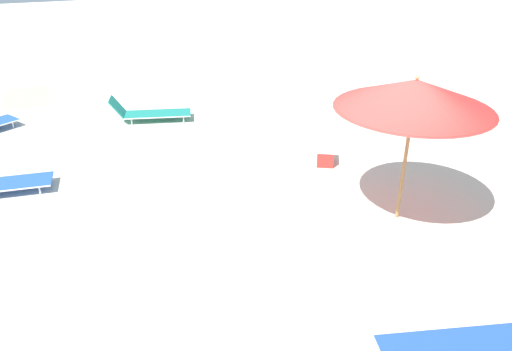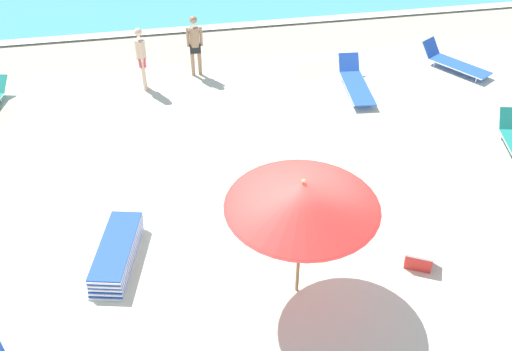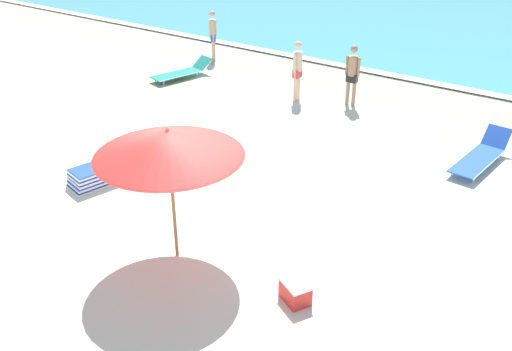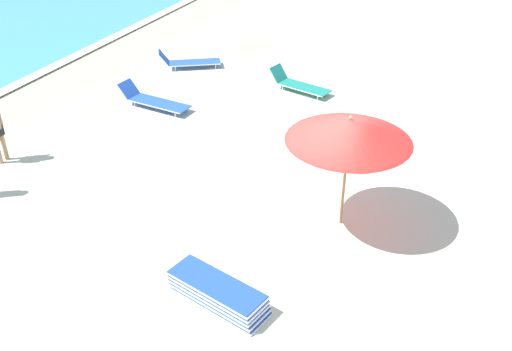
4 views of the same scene
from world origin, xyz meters
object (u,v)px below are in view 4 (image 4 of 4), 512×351
Objects in this scene: beach_umbrella at (349,130)px; sun_lounger_under_umbrella at (153,100)px; lounger_stack at (218,293)px; sun_lounger_mid_beach_solo at (188,61)px; cooler_box at (362,162)px; sun_lounger_near_water_left at (299,84)px.

sun_lounger_under_umbrella is at bearing 63.58° from beach_umbrella.
beach_umbrella reaches higher than lounger_stack.
sun_lounger_mid_beach_solo reaches higher than cooler_box.
sun_lounger_under_umbrella reaches higher than lounger_stack.
lounger_stack is 5.56m from cooler_box.
beach_umbrella is 7.73m from sun_lounger_under_umbrella.
cooler_box is (-4.20, -7.17, -0.03)m from sun_lounger_mid_beach_solo.
cooler_box is at bearing -93.04° from sun_lounger_under_umbrella.
lounger_stack is 8.39m from sun_lounger_under_umbrella.
sun_lounger_under_umbrella reaches higher than cooler_box.
sun_lounger_near_water_left is (9.27, 1.90, 0.02)m from lounger_stack.
cooler_box is (-0.98, -6.53, -0.03)m from sun_lounger_under_umbrella.
sun_lounger_mid_beach_solo is 8.31m from cooler_box.
sun_lounger_mid_beach_solo reaches higher than sun_lounger_under_umbrella.
beach_umbrella is 1.20× the size of sun_lounger_mid_beach_solo.
sun_lounger_mid_beach_solo is (9.64, 6.04, 0.02)m from lounger_stack.
sun_lounger_mid_beach_solo is at bearing 45.61° from lounger_stack.
lounger_stack is 11.38m from sun_lounger_mid_beach_solo.
sun_lounger_mid_beach_solo reaches higher than lounger_stack.
beach_umbrella is at bearing -110.92° from sun_lounger_under_umbrella.
sun_lounger_mid_beach_solo is (6.54, 7.34, -1.96)m from beach_umbrella.
beach_umbrella is 1.08× the size of sun_lounger_under_umbrella.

